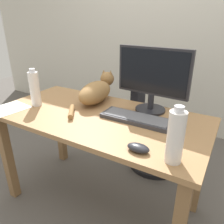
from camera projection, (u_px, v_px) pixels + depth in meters
name	position (u px, v px, depth m)	size (l,w,h in m)	color
ground_plane	(101.00, 201.00, 1.71)	(8.00, 8.00, 0.00)	#59544F
back_wall	(174.00, 19.00, 2.42)	(6.00, 0.04, 2.60)	beige
desk	(99.00, 130.00, 1.46)	(1.39, 0.69, 0.74)	#9E7247
office_chair	(152.00, 127.00, 2.00)	(0.49, 0.48, 0.92)	black
monitor	(152.00, 78.00, 1.39)	(0.48, 0.20, 0.41)	#232328
keyboard	(136.00, 118.00, 1.33)	(0.44, 0.15, 0.03)	#333338
cat	(97.00, 91.00, 1.61)	(0.22, 0.61, 0.20)	olive
computer_mouse	(138.00, 148.00, 1.02)	(0.11, 0.06, 0.04)	#232328
paper_sheet	(4.00, 110.00, 1.49)	(0.21, 0.30, 0.00)	white
water_bottle	(176.00, 137.00, 0.91)	(0.07, 0.07, 0.26)	silver
spray_bottle	(35.00, 89.00, 1.52)	(0.07, 0.07, 0.26)	silver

